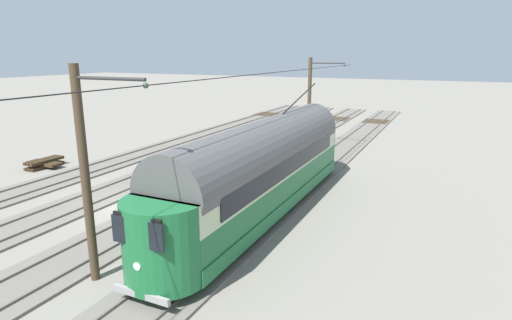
{
  "coord_description": "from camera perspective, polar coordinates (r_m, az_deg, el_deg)",
  "views": [
    {
      "loc": [
        -13.81,
        14.81,
        7.12
      ],
      "look_at": [
        -5.72,
        -2.24,
        2.32
      ],
      "focal_mm": 29.42,
      "sensor_mm": 36.0,
      "label": 1
    }
  ],
  "objects": [
    {
      "name": "catenary_pole_foreground",
      "position": [
        32.24,
        7.38,
        7.86
      ],
      "size": [
        2.79,
        0.28,
        6.86
      ],
      "color": "#423323",
      "rests_on": "ground"
    },
    {
      "name": "overhead_wire_run",
      "position": [
        12.18,
        -12.71,
        10.11
      ],
      "size": [
        2.58,
        47.23,
        0.18
      ],
      "color": "black",
      "rests_on": "ground"
    },
    {
      "name": "track_streetcar_siding",
      "position": [
        18.27,
        -0.71,
        -8.49
      ],
      "size": [
        2.8,
        80.0,
        0.18
      ],
      "color": "#666059",
      "rests_on": "ground"
    },
    {
      "name": "track_third_siding",
      "position": [
        23.08,
        -20.14,
        -4.47
      ],
      "size": [
        2.8,
        80.0,
        0.18
      ],
      "color": "#666059",
      "rests_on": "ground"
    },
    {
      "name": "vintage_streetcar",
      "position": [
        18.71,
        1.08,
        -0.8
      ],
      "size": [
        2.65,
        16.94,
        5.31
      ],
      "color": "#196033",
      "rests_on": "ground"
    },
    {
      "name": "track_adjacent_siding",
      "position": [
        20.37,
        -11.6,
        -6.33
      ],
      "size": [
        2.8,
        80.0,
        0.18
      ],
      "color": "#666059",
      "rests_on": "ground"
    },
    {
      "name": "ground_plane",
      "position": [
        21.47,
        -16.68,
        -5.73
      ],
      "size": [
        220.0,
        220.0,
        0.0
      ],
      "primitive_type": "plane",
      "color": "gray"
    },
    {
      "name": "catenary_pole_mid_near",
      "position": [
        13.75,
        -22.04,
        -1.69
      ],
      "size": [
        2.79,
        0.28,
        6.86
      ],
      "color": "#423323",
      "rests_on": "ground"
    },
    {
      "name": "spare_tie_stack",
      "position": [
        30.24,
        -26.81,
        -0.39
      ],
      "size": [
        2.4,
        2.4,
        0.54
      ],
      "color": "#382819",
      "rests_on": "ground"
    },
    {
      "name": "track_outer_siding",
      "position": [
        26.2,
        -26.73,
        -2.95
      ],
      "size": [
        2.8,
        80.0,
        0.18
      ],
      "color": "#666059",
      "rests_on": "ground"
    }
  ]
}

